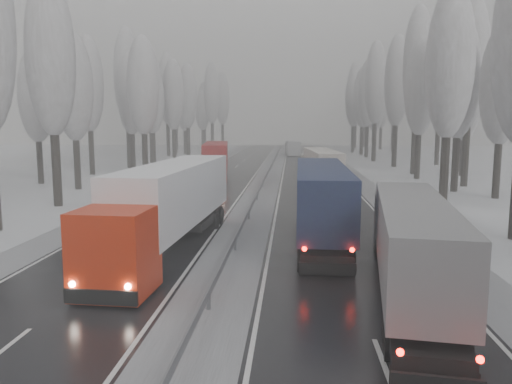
# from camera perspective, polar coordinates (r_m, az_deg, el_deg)

# --- Properties ---
(ground) EXTENTS (260.00, 260.00, 0.00)m
(ground) POSITION_cam_1_polar(r_m,az_deg,el_deg) (13.96, -8.28, -19.20)
(ground) COLOR white
(ground) RESTS_ON ground
(carriageway_right) EXTENTS (7.50, 200.00, 0.03)m
(carriageway_right) POSITION_cam_1_polar(r_m,az_deg,el_deg) (42.67, 7.39, -0.67)
(carriageway_right) COLOR black
(carriageway_right) RESTS_ON ground
(carriageway_left) EXTENTS (7.50, 200.00, 0.03)m
(carriageway_left) POSITION_cam_1_polar(r_m,az_deg,el_deg) (43.34, -6.61, -0.53)
(carriageway_left) COLOR black
(carriageway_left) RESTS_ON ground
(median_slush) EXTENTS (3.00, 200.00, 0.04)m
(median_slush) POSITION_cam_1_polar(r_m,az_deg,el_deg) (42.68, 0.34, -0.60)
(median_slush) COLOR #A5A7AD
(median_slush) RESTS_ON ground
(shoulder_right) EXTENTS (2.40, 200.00, 0.04)m
(shoulder_right) POSITION_cam_1_polar(r_m,az_deg,el_deg) (43.24, 13.95, -0.72)
(shoulder_right) COLOR #A5A7AD
(shoulder_right) RESTS_ON ground
(shoulder_left) EXTENTS (2.40, 200.00, 0.04)m
(shoulder_left) POSITION_cam_1_polar(r_m,az_deg,el_deg) (44.53, -12.88, -0.44)
(shoulder_left) COLOR #A5A7AD
(shoulder_left) RESTS_ON ground
(median_guardrail) EXTENTS (0.12, 200.00, 0.76)m
(median_guardrail) POSITION_cam_1_polar(r_m,az_deg,el_deg) (42.59, 0.34, 0.17)
(median_guardrail) COLOR slate
(median_guardrail) RESTS_ON ground
(tree_18) EXTENTS (3.60, 3.60, 16.58)m
(tree_18) POSITION_cam_1_polar(r_m,az_deg,el_deg) (41.11, 21.28, 13.48)
(tree_18) COLOR black
(tree_18) RESTS_ON ground
(tree_19) EXTENTS (3.60, 3.60, 14.57)m
(tree_19) POSITION_cam_1_polar(r_m,az_deg,el_deg) (46.57, 26.34, 10.90)
(tree_19) COLOR black
(tree_19) RESTS_ON ground
(tree_20) EXTENTS (3.60, 3.60, 15.71)m
(tree_20) POSITION_cam_1_polar(r_m,az_deg,el_deg) (49.79, 22.26, 11.72)
(tree_20) COLOR black
(tree_20) RESTS_ON ground
(tree_21) EXTENTS (3.60, 3.60, 18.62)m
(tree_21) POSITION_cam_1_polar(r_m,az_deg,el_deg) (54.44, 23.33, 13.26)
(tree_21) COLOR black
(tree_21) RESTS_ON ground
(tree_22) EXTENTS (3.60, 3.60, 15.86)m
(tree_22) POSITION_cam_1_polar(r_m,az_deg,el_deg) (59.58, 18.30, 11.28)
(tree_22) COLOR black
(tree_22) RESTS_ON ground
(tree_23) EXTENTS (3.60, 3.60, 13.55)m
(tree_23) POSITION_cam_1_polar(r_m,az_deg,el_deg) (65.09, 22.82, 9.45)
(tree_23) COLOR black
(tree_23) RESTS_ON ground
(tree_24) EXTENTS (3.60, 3.60, 20.49)m
(tree_24) POSITION_cam_1_polar(r_m,az_deg,el_deg) (65.29, 18.00, 13.56)
(tree_24) COLOR black
(tree_24) RESTS_ON ground
(tree_25) EXTENTS (3.60, 3.60, 19.44)m
(tree_25) POSITION_cam_1_polar(r_m,az_deg,el_deg) (70.94, 22.74, 12.32)
(tree_25) COLOR black
(tree_25) RESTS_ON ground
(tree_26) EXTENTS (3.60, 3.60, 18.78)m
(tree_26) POSITION_cam_1_polar(r_m,az_deg,el_deg) (75.09, 15.81, 12.03)
(tree_26) COLOR black
(tree_26) RESTS_ON ground
(tree_27) EXTENTS (3.60, 3.60, 17.62)m
(tree_27) POSITION_cam_1_polar(r_m,az_deg,el_deg) (80.60, 20.29, 11.01)
(tree_27) COLOR black
(tree_27) RESTS_ON ground
(tree_28) EXTENTS (3.60, 3.60, 19.62)m
(tree_28) POSITION_cam_1_polar(r_m,az_deg,el_deg) (85.39, 13.54, 11.93)
(tree_28) COLOR black
(tree_28) RESTS_ON ground
(tree_29) EXTENTS (3.60, 3.60, 18.11)m
(tree_29) POSITION_cam_1_polar(r_m,az_deg,el_deg) (90.69, 17.78, 10.92)
(tree_29) COLOR black
(tree_29) RESTS_ON ground
(tree_30) EXTENTS (3.60, 3.60, 17.86)m
(tree_30) POSITION_cam_1_polar(r_m,az_deg,el_deg) (94.97, 12.68, 10.86)
(tree_30) COLOR black
(tree_30) RESTS_ON ground
(tree_31) EXTENTS (3.60, 3.60, 18.58)m
(tree_31) POSITION_cam_1_polar(r_m,az_deg,el_deg) (99.95, 15.76, 10.86)
(tree_31) COLOR black
(tree_31) RESTS_ON ground
(tree_32) EXTENTS (3.60, 3.60, 17.33)m
(tree_32) POSITION_cam_1_polar(r_m,az_deg,el_deg) (102.39, 12.09, 10.46)
(tree_32) COLOR black
(tree_32) RESTS_ON ground
(tree_33) EXTENTS (3.60, 3.60, 14.33)m
(tree_33) POSITION_cam_1_polar(r_m,az_deg,el_deg) (106.73, 13.45, 9.28)
(tree_33) COLOR black
(tree_33) RESTS_ON ground
(tree_34) EXTENTS (3.60, 3.60, 17.63)m
(tree_34) POSITION_cam_1_polar(r_m,az_deg,el_deg) (109.33, 11.10, 10.41)
(tree_34) COLOR black
(tree_34) RESTS_ON ground
(tree_35) EXTENTS (3.60, 3.60, 18.25)m
(tree_35) POSITION_cam_1_polar(r_m,az_deg,el_deg) (114.73, 15.50, 10.35)
(tree_35) COLOR black
(tree_35) RESTS_ON ground
(tree_36) EXTENTS (3.60, 3.60, 20.23)m
(tree_36) POSITION_cam_1_polar(r_m,az_deg,el_deg) (119.33, 11.17, 10.98)
(tree_36) COLOR black
(tree_36) RESTS_ON ground
(tree_37) EXTENTS (3.60, 3.60, 16.37)m
(tree_37) POSITION_cam_1_polar(r_m,az_deg,el_deg) (124.19, 14.16, 9.63)
(tree_37) COLOR black
(tree_37) RESTS_ON ground
(tree_38) EXTENTS (3.60, 3.60, 17.97)m
(tree_38) POSITION_cam_1_polar(r_m,az_deg,el_deg) (129.94, 11.34, 10.09)
(tree_38) COLOR black
(tree_38) RESTS_ON ground
(tree_39) EXTENTS (3.60, 3.60, 16.19)m
(tree_39) POSITION_cam_1_polar(r_m,az_deg,el_deg) (134.23, 12.32, 9.50)
(tree_39) COLOR black
(tree_39) RESTS_ON ground
(tree_58) EXTENTS (3.60, 3.60, 17.21)m
(tree_58) POSITION_cam_1_polar(r_m,az_deg,el_deg) (41.10, -22.44, 13.99)
(tree_58) COLOR black
(tree_58) RESTS_ON ground
(tree_60) EXTENTS (3.60, 3.60, 14.84)m
(tree_60) POSITION_cam_1_polar(r_m,az_deg,el_deg) (50.77, -20.14, 11.11)
(tree_60) COLOR black
(tree_60) RESTS_ON ground
(tree_61) EXTENTS (3.60, 3.60, 13.95)m
(tree_61) POSITION_cam_1_polar(r_m,az_deg,el_deg) (56.84, -23.83, 9.95)
(tree_61) COLOR black
(tree_61) RESTS_ON ground
(tree_62) EXTENTS (3.60, 3.60, 16.04)m
(tree_62) POSITION_cam_1_polar(r_m,az_deg,el_deg) (58.44, -12.79, 11.67)
(tree_62) COLOR black
(tree_62) RESTS_ON ground
(tree_63) EXTENTS (3.60, 3.60, 16.88)m
(tree_63) POSITION_cam_1_polar(r_m,az_deg,el_deg) (64.88, -18.60, 11.54)
(tree_63) COLOR black
(tree_63) RESTS_ON ground
(tree_64) EXTENTS (3.60, 3.60, 15.42)m
(tree_64) POSITION_cam_1_polar(r_m,az_deg,el_deg) (68.26, -14.10, 10.72)
(tree_64) COLOR black
(tree_64) RESTS_ON ground
(tree_65) EXTENTS (3.60, 3.60, 19.48)m
(tree_65) POSITION_cam_1_polar(r_m,az_deg,el_deg) (72.79, -14.54, 12.56)
(tree_65) COLOR black
(tree_65) RESTS_ON ground
(tree_66) EXTENTS (3.60, 3.60, 15.23)m
(tree_66) POSITION_cam_1_polar(r_m,az_deg,el_deg) (77.43, -11.77, 10.35)
(tree_66) COLOR black
(tree_66) RESTS_ON ground
(tree_67) EXTENTS (3.60, 3.60, 17.09)m
(tree_67) POSITION_cam_1_polar(r_m,az_deg,el_deg) (81.72, -11.97, 11.04)
(tree_67) COLOR black
(tree_67) RESTS_ON ground
(tree_68) EXTENTS (3.60, 3.60, 16.65)m
(tree_68) POSITION_cam_1_polar(r_m,az_deg,el_deg) (83.62, -9.45, 10.84)
(tree_68) COLOR black
(tree_68) RESTS_ON ground
(tree_69) EXTENTS (3.60, 3.60, 19.35)m
(tree_69) POSITION_cam_1_polar(r_m,az_deg,el_deg) (88.81, -11.96, 11.70)
(tree_69) COLOR black
(tree_69) RESTS_ON ground
(tree_70) EXTENTS (3.60, 3.60, 17.09)m
(tree_70) POSITION_cam_1_polar(r_m,az_deg,el_deg) (93.41, -7.83, 10.73)
(tree_70) COLOR black
(tree_70) RESTS_ON ground
(tree_71) EXTENTS (3.60, 3.60, 19.61)m
(tree_71) POSITION_cam_1_polar(r_m,az_deg,el_deg) (98.45, -10.13, 11.46)
(tree_71) COLOR black
(tree_71) RESTS_ON ground
(tree_72) EXTENTS (3.60, 3.60, 15.11)m
(tree_72) POSITION_cam_1_polar(r_m,az_deg,el_deg) (103.03, -8.17, 9.75)
(tree_72) COLOR black
(tree_72) RESTS_ON ground
(tree_73) EXTENTS (3.60, 3.60, 17.22)m
(tree_73) POSITION_cam_1_polar(r_m,az_deg,el_deg) (107.61, -9.26, 10.36)
(tree_73) COLOR black
(tree_73) RESTS_ON ground
(tree_74) EXTENTS (3.60, 3.60, 19.68)m
(tree_74) POSITION_cam_1_polar(r_m,az_deg,el_deg) (113.05, -5.08, 11.10)
(tree_74) COLOR black
(tree_74) RESTS_ON ground
(tree_75) EXTENTS (3.60, 3.60, 18.60)m
(tree_75) POSITION_cam_1_polar(r_m,az_deg,el_deg) (118.69, -9.19, 10.55)
(tree_75) COLOR black
(tree_75) RESTS_ON ground
(tree_76) EXTENTS (3.60, 3.60, 18.55)m
(tree_76) POSITION_cam_1_polar(r_m,az_deg,el_deg) (122.13, -3.88, 10.54)
(tree_76) COLOR black
(tree_76) RESTS_ON ground
(tree_77) EXTENTS (3.60, 3.60, 14.32)m
(tree_77) POSITION_cam_1_polar(r_m,az_deg,el_deg) (126.87, -6.16, 9.20)
(tree_77) COLOR black
(tree_77) RESTS_ON ground
(tree_78) EXTENTS (3.60, 3.60, 19.55)m
(tree_78) POSITION_cam_1_polar(r_m,az_deg,el_deg) (129.19, -5.04, 10.67)
(tree_78) COLOR black
(tree_78) RESTS_ON ground
(tree_79) EXTENTS (3.60, 3.60, 17.07)m
(tree_79) POSITION_cam_1_polar(r_m,az_deg,el_deg) (133.53, -5.95, 9.89)
(tree_79) COLOR black
(tree_79) RESTS_ON ground
(truck_grey_tarp) EXTENTS (4.16, 14.34, 3.65)m
(truck_grey_tarp) POSITION_cam_1_polar(r_m,az_deg,el_deg) (19.39, 17.18, -5.00)
(truck_grey_tarp) COLOR #45454A
(truck_grey_tarp) RESTS_ON ground
(truck_blue_box) EXTENTS (2.72, 15.93, 4.07)m
(truck_blue_box) POSITION_cam_1_polar(r_m,az_deg,el_deg) (27.55, 7.37, -0.42)
(truck_blue_box) COLOR #201F4D
(truck_blue_box) RESTS_ON ground
(truck_cream_box) EXTENTS (3.50, 14.68, 3.73)m
(truck_cream_box) POSITION_cam_1_polar(r_m,az_deg,el_deg) (49.72, 7.38, 3.05)
(truck_cream_box) COLOR beige
(truck_cream_box) RESTS_ON ground
(box_truck_distant) EXTENTS (3.12, 7.92, 2.88)m
(box_truck_distant) POSITION_cam_1_polar(r_m,az_deg,el_deg) (97.23, 4.23, 5.03)
(box_truck_distant) COLOR #BABCC2
(box_truck_distant) RESTS_ON ground
(truck_red_white) EXTENTS (3.57, 16.79, 4.28)m
(truck_red_white) POSITION_cam_1_polar(r_m,az_deg,el_deg) (24.94, -9.81, -1.07)
(truck_red_white) COLOR red
(truck_red_white) RESTS_ON ground
(truck_red_red) EXTENTS (4.41, 16.08, 4.09)m
(truck_red_red) POSITION_cam_1_polar(r_m,az_deg,el_deg) (55.49, -4.62, 3.81)
(truck_red_red) COLOR #AB1309
(truck_red_red) RESTS_ON ground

